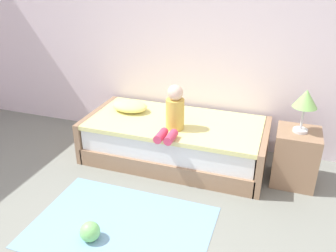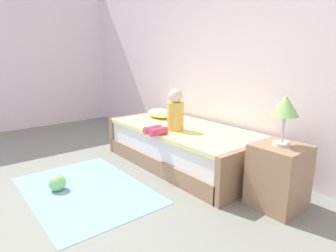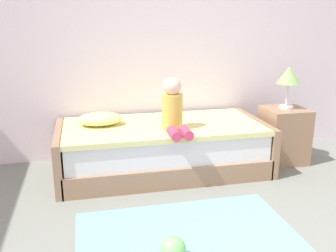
% 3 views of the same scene
% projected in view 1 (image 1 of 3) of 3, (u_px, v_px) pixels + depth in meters
% --- Properties ---
extents(wall_rear, '(7.20, 0.10, 2.90)m').
position_uv_depth(wall_rear, '(213.00, 30.00, 4.02)').
color(wall_rear, white).
rests_on(wall_rear, ground).
extents(bed, '(2.11, 1.00, 0.50)m').
position_uv_depth(bed, '(175.00, 141.00, 4.10)').
color(bed, '#997556').
rests_on(bed, ground).
extents(nightstand, '(0.44, 0.44, 0.60)m').
position_uv_depth(nightstand, '(295.00, 157.00, 3.65)').
color(nightstand, '#997556').
rests_on(nightstand, ground).
extents(table_lamp, '(0.24, 0.24, 0.45)m').
position_uv_depth(table_lamp, '(306.00, 101.00, 3.38)').
color(table_lamp, silver).
rests_on(table_lamp, nightstand).
extents(child_figure, '(0.20, 0.51, 0.50)m').
position_uv_depth(child_figure, '(174.00, 113.00, 3.69)').
color(child_figure, gold).
rests_on(child_figure, bed).
extents(pillow, '(0.44, 0.30, 0.13)m').
position_uv_depth(pillow, '(130.00, 106.00, 4.23)').
color(pillow, '#F2E58C').
rests_on(pillow, bed).
extents(toy_ball, '(0.18, 0.18, 0.18)m').
position_uv_depth(toy_ball, '(90.00, 232.00, 2.94)').
color(toy_ball, '#7FD872').
rests_on(toy_ball, ground).
extents(area_rug, '(1.60, 1.10, 0.01)m').
position_uv_depth(area_rug, '(121.00, 226.00, 3.12)').
color(area_rug, '#7AA8CC').
rests_on(area_rug, ground).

